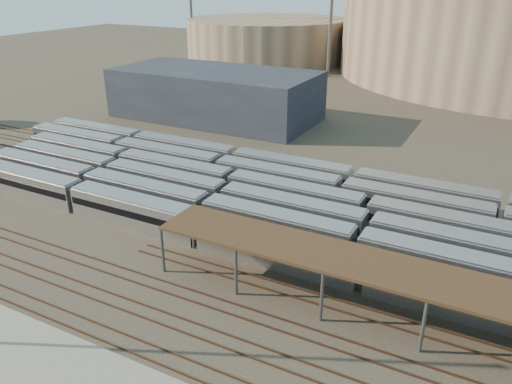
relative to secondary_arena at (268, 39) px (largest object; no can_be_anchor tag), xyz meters
The scene contains 7 objects.
ground 143.35m from the secondary_arena, 65.22° to the right, with size 420.00×420.00×0.00m, color #383026.
subway_trains 127.12m from the secondary_arena, 61.39° to the right, with size 130.84×23.90×3.60m.
inspection_shed 150.35m from the secondary_arena, 56.94° to the right, with size 60.30×6.00×5.30m.
empty_tracks 147.89m from the secondary_arena, 66.04° to the right, with size 170.00×9.62×0.18m.
secondary_arena is the anchor object (origin of this frame).
service_building 79.08m from the secondary_arena, 71.57° to the right, with size 42.00×20.00×10.00m, color #1E232D.
floodlight_0 38.55m from the secondary_arena, 33.69° to the right, with size 4.00×1.00×38.40m.
Camera 1 is at (20.73, -33.20, 28.22)m, focal length 35.00 mm.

